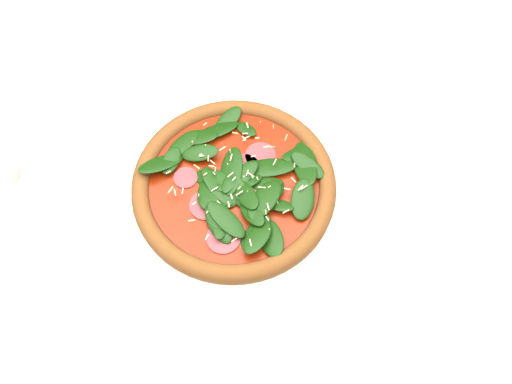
{
  "coord_description": "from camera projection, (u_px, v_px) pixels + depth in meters",
  "views": [
    {
      "loc": [
        0.04,
        -0.35,
        1.42
      ],
      "look_at": [
        0.06,
        -0.01,
        0.77
      ],
      "focal_mm": 40.0,
      "sensor_mm": 36.0,
      "label": 1
    }
  ],
  "objects": [
    {
      "name": "ground",
      "position": [
        234.0,
        335.0,
        1.42
      ],
      "size": [
        6.0,
        6.0,
        0.0
      ],
      "primitive_type": "plane",
      "color": "brown",
      "rests_on": "ground"
    },
    {
      "name": "dining_table",
      "position": [
        218.0,
        227.0,
        0.84
      ],
      "size": [
        1.21,
        0.81,
        0.75
      ],
      "color": "silver",
      "rests_on": "ground"
    },
    {
      "name": "plate",
      "position": [
        234.0,
        190.0,
        0.75
      ],
      "size": [
        0.31,
        0.31,
        0.01
      ],
      "color": "white",
      "rests_on": "dining_table"
    },
    {
      "name": "pizza",
      "position": [
        234.0,
        184.0,
        0.73
      ],
      "size": [
        0.34,
        0.34,
        0.03
      ],
      "rotation": [
        0.0,
        0.0,
        0.34
      ],
      "color": "brown",
      "rests_on": "plate"
    }
  ]
}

